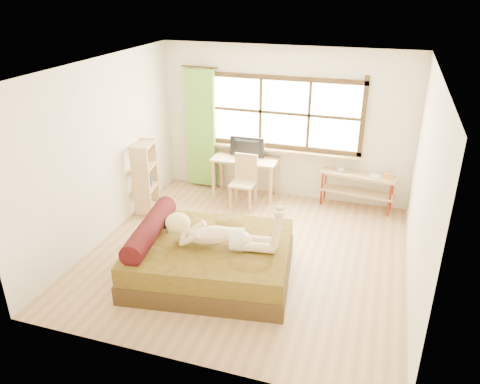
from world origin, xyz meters
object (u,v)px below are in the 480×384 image
(bed, at_px, (207,257))
(desk, at_px, (245,163))
(kitten, at_px, (164,222))
(pipe_shelf, at_px, (358,183))
(bookshelf, at_px, (145,177))
(woman, at_px, (219,224))
(chair, at_px, (244,178))

(bed, bearing_deg, desk, 87.85)
(kitten, relative_size, desk, 0.27)
(pipe_shelf, relative_size, bookshelf, 1.07)
(desk, xyz_separation_m, pipe_shelf, (2.02, 0.12, -0.17))
(kitten, distance_m, bookshelf, 1.79)
(bed, bearing_deg, woman, -20.16)
(woman, distance_m, bookshelf, 2.51)
(bed, distance_m, chair, 2.29)
(chair, distance_m, pipe_shelf, 1.98)
(pipe_shelf, bearing_deg, chair, -159.43)
(chair, bearing_deg, pipe_shelf, 14.28)
(bookshelf, bearing_deg, bed, -53.02)
(bed, height_order, desk, bed)
(woman, height_order, kitten, woman)
(woman, bearing_deg, chair, 91.16)
(woman, bearing_deg, kitten, 161.94)
(desk, relative_size, bookshelf, 0.97)
(bed, xyz_separation_m, kitten, (-0.67, 0.11, 0.37))
(woman, xyz_separation_m, bookshelf, (-1.93, 1.59, -0.22))
(woman, bearing_deg, desk, 91.98)
(woman, height_order, pipe_shelf, woman)
(bed, distance_m, kitten, 0.77)
(pipe_shelf, bearing_deg, desk, -170.24)
(kitten, bearing_deg, bed, -17.42)
(bed, bearing_deg, chair, 86.32)
(woman, relative_size, desk, 1.25)
(kitten, bearing_deg, chair, 69.05)
(chair, relative_size, bookshelf, 0.76)
(chair, distance_m, bookshelf, 1.71)
(kitten, distance_m, chair, 2.22)
(kitten, xyz_separation_m, bookshelf, (-1.06, 1.44, -0.03))
(pipe_shelf, bearing_deg, bed, -115.82)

